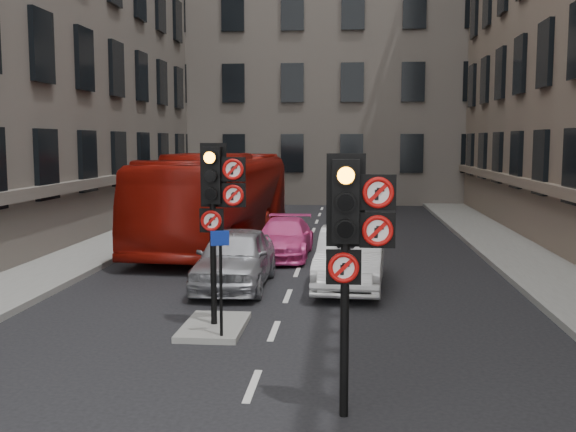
% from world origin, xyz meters
% --- Properties ---
extents(pavement_left, '(3.00, 50.00, 0.16)m').
position_xyz_m(pavement_left, '(-7.20, 12.00, 0.08)').
color(pavement_left, gray).
rests_on(pavement_left, ground).
extents(pavement_right, '(3.00, 50.00, 0.16)m').
position_xyz_m(pavement_right, '(7.20, 12.00, 0.08)').
color(pavement_right, gray).
rests_on(pavement_right, ground).
extents(centre_island, '(1.20, 2.00, 0.12)m').
position_xyz_m(centre_island, '(-1.20, 5.00, 0.06)').
color(centre_island, gray).
rests_on(centre_island, ground).
extents(building_far, '(30.00, 14.00, 20.00)m').
position_xyz_m(building_far, '(0.00, 38.00, 10.00)').
color(building_far, '#655D55').
rests_on(building_far, ground).
extents(signal_near, '(0.91, 0.40, 3.58)m').
position_xyz_m(signal_near, '(1.49, 0.99, 2.58)').
color(signal_near, black).
rests_on(signal_near, ground).
extents(signal_far, '(0.91, 0.40, 3.58)m').
position_xyz_m(signal_far, '(-1.11, 4.99, 2.70)').
color(signal_far, black).
rests_on(signal_far, centre_island).
extents(car_silver, '(1.79, 4.42, 1.50)m').
position_xyz_m(car_silver, '(-1.44, 8.96, 0.75)').
color(car_silver, '#ABACB3').
rests_on(car_silver, ground).
extents(car_white, '(1.90, 4.66, 1.50)m').
position_xyz_m(car_white, '(1.52, 9.20, 0.75)').
color(car_white, silver).
rests_on(car_white, ground).
extents(car_pink, '(1.80, 4.26, 1.23)m').
position_xyz_m(car_pink, '(-0.62, 13.49, 0.61)').
color(car_pink, '#E74395').
rests_on(car_pink, ground).
extents(bus_red, '(3.74, 11.99, 3.29)m').
position_xyz_m(bus_red, '(-3.23, 15.87, 1.64)').
color(bus_red, maroon).
rests_on(bus_red, ground).
extents(motorcycle, '(0.57, 1.65, 0.98)m').
position_xyz_m(motorcycle, '(2.08, 9.69, 0.49)').
color(motorcycle, black).
rests_on(motorcycle, ground).
extents(motorcyclist, '(0.76, 0.59, 1.85)m').
position_xyz_m(motorcyclist, '(1.47, 8.41, 0.93)').
color(motorcyclist, black).
rests_on(motorcyclist, ground).
extents(info_sign, '(0.34, 0.15, 1.98)m').
position_xyz_m(info_sign, '(-0.90, 4.18, 1.40)').
color(info_sign, black).
rests_on(info_sign, centre_island).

